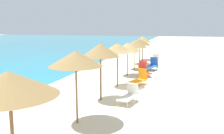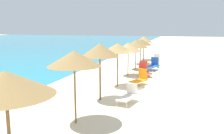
{
  "view_description": "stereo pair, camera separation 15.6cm",
  "coord_description": "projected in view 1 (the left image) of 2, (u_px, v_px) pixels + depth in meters",
  "views": [
    {
      "loc": [
        -13.95,
        -1.54,
        3.81
      ],
      "look_at": [
        0.69,
        2.59,
        1.26
      ],
      "focal_mm": 39.36,
      "sensor_mm": 36.0,
      "label": 1
    },
    {
      "loc": [
        -13.91,
        -1.69,
        3.81
      ],
      "look_at": [
        0.69,
        2.59,
        1.26
      ],
      "focal_mm": 39.36,
      "sensor_mm": 36.0,
      "label": 2
    }
  ],
  "objects": [
    {
      "name": "beach_umbrella_3",
      "position": [
        100.0,
        50.0,
        12.38
      ],
      "size": [
        1.98,
        1.98,
        2.96
      ],
      "color": "brown",
      "rests_on": "ground_plane"
    },
    {
      "name": "beach_umbrella_7",
      "position": [
        140.0,
        42.0,
        24.48
      ],
      "size": [
        2.31,
        2.31,
        2.55
      ],
      "color": "brown",
      "rests_on": "ground_plane"
    },
    {
      "name": "lounge_chair_4",
      "position": [
        144.0,
        70.0,
        18.83
      ],
      "size": [
        1.5,
        1.23,
        1.18
      ],
      "rotation": [
        0.0,
        0.0,
        2.09
      ],
      "color": "red",
      "rests_on": "ground_plane"
    },
    {
      "name": "beach_umbrella_2",
      "position": [
        76.0,
        59.0,
        9.32
      ],
      "size": [
        2.08,
        2.08,
        2.89
      ],
      "color": "brown",
      "rests_on": "ground_plane"
    },
    {
      "name": "lounge_chair_1",
      "position": [
        129.0,
        95.0,
        12.27
      ],
      "size": [
        1.51,
        0.87,
        0.92
      ],
      "rotation": [
        0.0,
        0.0,
        1.36
      ],
      "color": "white",
      "rests_on": "ground_plane"
    },
    {
      "name": "lounge_chair_3",
      "position": [
        152.0,
        65.0,
        21.38
      ],
      "size": [
        1.51,
        1.0,
        1.13
      ],
      "rotation": [
        0.0,
        0.0,
        1.32
      ],
      "color": "blue",
      "rests_on": "ground_plane"
    },
    {
      "name": "ground_plane",
      "position": [
        151.0,
        92.0,
        14.28
      ],
      "size": [
        160.0,
        160.0,
        0.0
      ],
      "primitive_type": "plane",
      "color": "beige"
    },
    {
      "name": "beach_umbrella_4",
      "position": [
        117.0,
        48.0,
        15.26
      ],
      "size": [
        2.0,
        2.0,
        2.75
      ],
      "color": "brown",
      "rests_on": "ground_plane"
    },
    {
      "name": "lounge_chair_0",
      "position": [
        155.0,
        61.0,
        24.03
      ],
      "size": [
        1.5,
        0.91,
        1.15
      ],
      "rotation": [
        0.0,
        0.0,
        1.33
      ],
      "color": "white",
      "rests_on": "ground_plane"
    },
    {
      "name": "lounge_chair_2",
      "position": [
        139.0,
        79.0,
        16.03
      ],
      "size": [
        1.45,
        1.1,
        1.04
      ],
      "rotation": [
        0.0,
        0.0,
        1.15
      ],
      "color": "orange",
      "rests_on": "ground_plane"
    },
    {
      "name": "beach_ball",
      "position": [
        157.0,
        66.0,
        22.74
      ],
      "size": [
        0.31,
        0.31,
        0.31
      ],
      "primitive_type": "sphere",
      "color": "green",
      "rests_on": "ground_plane"
    },
    {
      "name": "beach_umbrella_1",
      "position": [
        9.0,
        84.0,
        6.02
      ],
      "size": [
        2.47,
        2.47,
        2.73
      ],
      "color": "brown",
      "rests_on": "ground_plane"
    },
    {
      "name": "beach_umbrella_5",
      "position": [
        128.0,
        47.0,
        18.67
      ],
      "size": [
        2.12,
        2.12,
        2.57
      ],
      "color": "brown",
      "rests_on": "ground_plane"
    },
    {
      "name": "beach_umbrella_8",
      "position": [
        143.0,
        39.0,
        27.47
      ],
      "size": [
        2.03,
        2.03,
        2.69
      ],
      "color": "brown",
      "rests_on": "ground_plane"
    },
    {
      "name": "beach_umbrella_6",
      "position": [
        135.0,
        44.0,
        21.47
      ],
      "size": [
        2.13,
        2.13,
        2.6
      ],
      "color": "brown",
      "rests_on": "ground_plane"
    }
  ]
}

